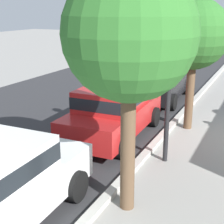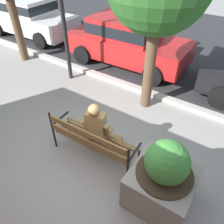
{
  "view_description": "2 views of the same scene",
  "coord_description": "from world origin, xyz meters",
  "px_view_note": "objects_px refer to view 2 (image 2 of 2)",
  "views": [
    {
      "loc": [
        -10.17,
        0.28,
        3.73
      ],
      "look_at": [
        -1.78,
        4.27,
        0.8
      ],
      "focal_mm": 53.18,
      "sensor_mm": 36.0,
      "label": 1
    },
    {
      "loc": [
        1.95,
        -2.1,
        3.69
      ],
      "look_at": [
        -0.04,
        0.88,
        0.75
      ],
      "focal_mm": 35.62,
      "sensor_mm": 36.0,
      "label": 2
    }
  ],
  "objects_px": {
    "concrete_planter": "(163,179)",
    "parked_car_white": "(30,16)",
    "park_bench": "(92,140)",
    "parked_car_red": "(127,40)",
    "bronze_statue_seated": "(99,129)"
  },
  "relations": [
    {
      "from": "bronze_statue_seated",
      "to": "parked_car_red",
      "type": "relative_size",
      "value": 0.33
    },
    {
      "from": "parked_car_red",
      "to": "concrete_planter",
      "type": "bearing_deg",
      "value": -52.78
    },
    {
      "from": "concrete_planter",
      "to": "parked_car_white",
      "type": "xyz_separation_m",
      "value": [
        -8.05,
        4.18,
        0.27
      ]
    },
    {
      "from": "park_bench",
      "to": "parked_car_white",
      "type": "distance_m",
      "value": 7.72
    },
    {
      "from": "concrete_planter",
      "to": "parked_car_red",
      "type": "height_order",
      "value": "parked_car_red"
    },
    {
      "from": "concrete_planter",
      "to": "parked_car_red",
      "type": "xyz_separation_m",
      "value": [
        -3.17,
        4.18,
        0.27
      ]
    },
    {
      "from": "concrete_planter",
      "to": "parked_car_red",
      "type": "bearing_deg",
      "value": 127.22
    },
    {
      "from": "park_bench",
      "to": "parked_car_white",
      "type": "height_order",
      "value": "parked_car_white"
    },
    {
      "from": "park_bench",
      "to": "parked_car_white",
      "type": "bearing_deg",
      "value": 147.91
    },
    {
      "from": "bronze_statue_seated",
      "to": "concrete_planter",
      "type": "bearing_deg",
      "value": -11.3
    },
    {
      "from": "parked_car_white",
      "to": "parked_car_red",
      "type": "xyz_separation_m",
      "value": [
        4.88,
        0.0,
        0.0
      ]
    },
    {
      "from": "bronze_statue_seated",
      "to": "parked_car_red",
      "type": "bearing_deg",
      "value": 113.53
    },
    {
      "from": "concrete_planter",
      "to": "parked_car_white",
      "type": "height_order",
      "value": "parked_car_white"
    },
    {
      "from": "bronze_statue_seated",
      "to": "park_bench",
      "type": "bearing_deg",
      "value": -98.29
    },
    {
      "from": "concrete_planter",
      "to": "bronze_statue_seated",
      "type": "bearing_deg",
      "value": 168.7
    }
  ]
}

